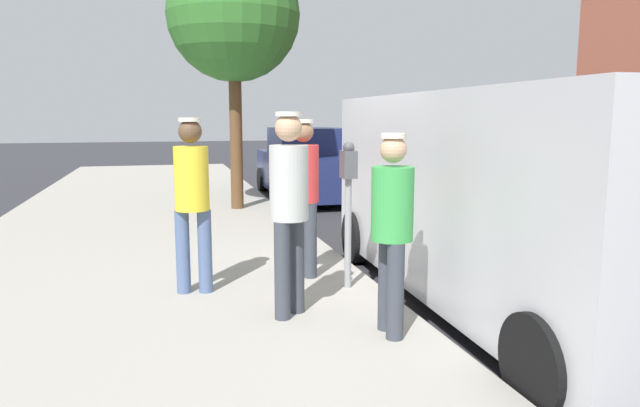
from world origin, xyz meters
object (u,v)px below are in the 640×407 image
(pedestrian_in_green, at_px, (392,222))
(pedestrian_in_yellow, at_px, (192,193))
(parking_meter_near, at_px, (348,190))
(parked_van, at_px, (508,194))
(street_tree, at_px, (234,16))
(pedestrian_in_gray, at_px, (289,200))
(pedestrian_in_red, at_px, (303,187))
(parked_sedan_behind, at_px, (309,166))

(pedestrian_in_green, height_order, pedestrian_in_yellow, pedestrian_in_yellow)
(parking_meter_near, bearing_deg, parked_van, 159.61)
(parking_meter_near, bearing_deg, street_tree, -85.43)
(street_tree, bearing_deg, parked_van, 107.47)
(parking_meter_near, height_order, pedestrian_in_yellow, pedestrian_in_yellow)
(pedestrian_in_gray, bearing_deg, pedestrian_in_yellow, -49.88)
(pedestrian_in_yellow, bearing_deg, parked_van, 165.40)
(pedestrian_in_red, xyz_separation_m, parked_sedan_behind, (-1.84, -7.15, -0.40))
(pedestrian_in_gray, bearing_deg, parked_van, -176.52)
(pedestrian_in_red, distance_m, parked_van, 2.15)
(pedestrian_in_yellow, bearing_deg, pedestrian_in_green, 133.05)
(pedestrian_in_yellow, bearing_deg, parking_meter_near, 171.29)
(pedestrian_in_yellow, bearing_deg, parked_sedan_behind, -112.25)
(pedestrian_in_red, bearing_deg, pedestrian_in_yellow, 15.01)
(parked_van, bearing_deg, pedestrian_in_yellow, -14.60)
(parked_sedan_behind, relative_size, street_tree, 0.91)
(pedestrian_in_yellow, xyz_separation_m, parked_sedan_behind, (-3.06, -7.48, -0.42))
(pedestrian_in_red, xyz_separation_m, pedestrian_in_gray, (0.43, 1.26, 0.05))
(pedestrian_in_red, height_order, pedestrian_in_gray, pedestrian_in_gray)
(street_tree, bearing_deg, pedestrian_in_green, 93.15)
(pedestrian_in_green, xyz_separation_m, pedestrian_in_red, (0.27, -1.92, 0.06))
(pedestrian_in_gray, xyz_separation_m, parked_van, (-2.27, -0.14, -0.05))
(parked_van, bearing_deg, pedestrian_in_red, -31.39)
(parking_meter_near, distance_m, parked_sedan_behind, 7.88)
(parked_van, bearing_deg, pedestrian_in_green, 27.01)
(pedestrian_in_red, xyz_separation_m, parked_van, (-1.84, 1.12, 0.00))
(pedestrian_in_gray, relative_size, parked_sedan_behind, 0.41)
(pedestrian_in_green, relative_size, pedestrian_in_red, 0.94)
(pedestrian_in_red, distance_m, pedestrian_in_gray, 1.33)
(pedestrian_in_red, bearing_deg, parking_meter_near, 120.96)
(pedestrian_in_green, relative_size, pedestrian_in_yellow, 0.93)
(parked_sedan_behind, bearing_deg, pedestrian_in_red, 75.54)
(parked_van, relative_size, street_tree, 1.08)
(pedestrian_in_red, height_order, parked_van, parked_van)
(pedestrian_in_red, bearing_deg, pedestrian_in_green, 98.08)
(pedestrian_in_green, distance_m, pedestrian_in_gray, 0.97)
(pedestrian_in_green, relative_size, pedestrian_in_gray, 0.91)
(pedestrian_in_gray, bearing_deg, parking_meter_near, -137.83)
(parked_van, bearing_deg, parking_meter_near, -20.39)
(pedestrian_in_green, distance_m, parked_sedan_behind, 9.22)
(pedestrian_in_green, distance_m, street_tree, 7.50)
(pedestrian_in_green, xyz_separation_m, parked_van, (-1.57, -0.80, 0.07))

